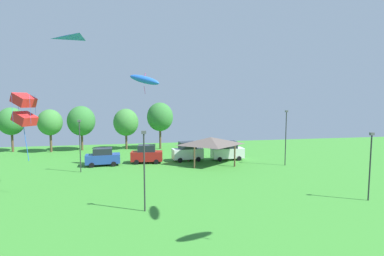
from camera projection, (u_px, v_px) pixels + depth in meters
The scene contains 17 objects.
kite_flying_3 at pixel (144, 80), 36.25m from camera, with size 3.99×2.63×2.62m.
kite_flying_4 at pixel (24, 109), 26.23m from camera, with size 2.21×2.15×6.06m.
kite_flying_8 at pixel (86, 53), 26.88m from camera, with size 3.63×3.65×0.11m.
parked_car_leftmost at pixel (103, 157), 38.72m from camera, with size 4.43×2.33×2.29m.
parked_car_second_from_left at pixel (147, 154), 40.23m from camera, with size 4.34×2.28×2.47m.
parked_car_third_from_left at pixel (188, 152), 41.75m from camera, with size 4.37×2.29×2.69m.
parked_car_rightmost_in_row at pixel (227, 151), 42.34m from camera, with size 4.55×2.11×2.66m.
park_pavilion at pixel (211, 141), 39.50m from camera, with size 6.81×5.34×3.60m.
light_post_0 at pixel (286, 135), 38.59m from camera, with size 0.36×0.20×7.16m.
light_post_1 at pixel (144, 166), 22.67m from camera, with size 0.36×0.20×6.23m.
light_post_2 at pixel (370, 162), 25.13m from camera, with size 0.36×0.20×5.82m.
light_post_3 at pixel (80, 143), 34.94m from camera, with size 0.36×0.20×6.19m.
treeline_tree_0 at pixel (11, 121), 48.52m from camera, with size 4.08×4.08×7.27m.
treeline_tree_1 at pixel (50, 122), 48.28m from camera, with size 3.83×3.83×6.96m.
treeline_tree_2 at pixel (81, 121), 50.00m from camera, with size 4.52×4.52×7.46m.
treeline_tree_3 at pixel (126, 122), 51.11m from camera, with size 4.22×4.22×6.97m.
treeline_tree_4 at pixel (160, 117), 51.52m from camera, with size 4.47×4.47×8.01m.
Camera 1 is at (-4.40, 1.52, 8.58)m, focal length 28.00 mm.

